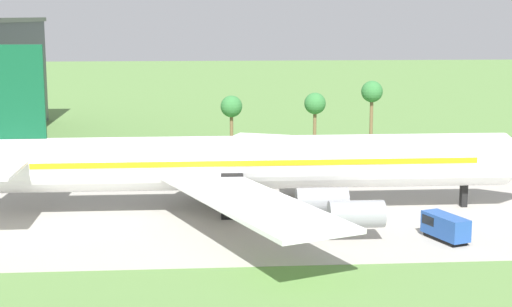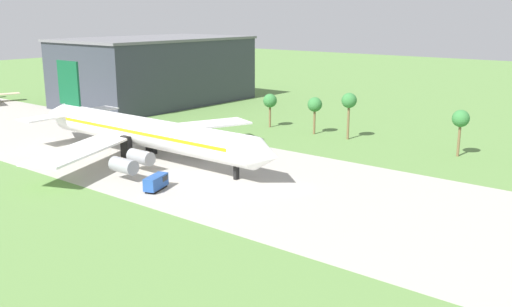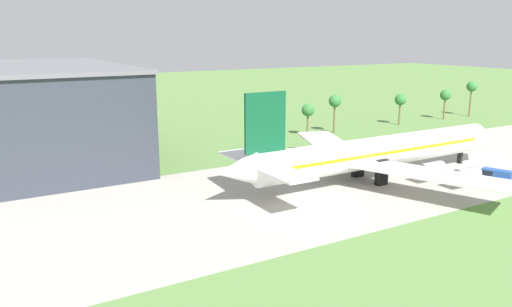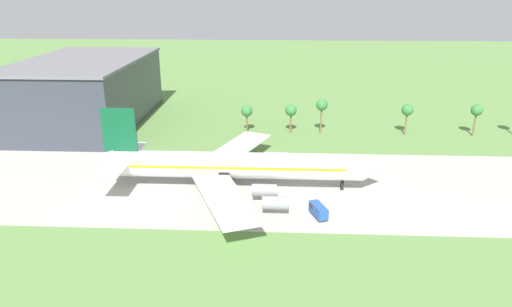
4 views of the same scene
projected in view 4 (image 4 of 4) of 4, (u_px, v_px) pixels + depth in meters
The scene contains 6 objects.
ground_plane at pixel (388, 187), 106.65m from camera, with size 600.00×600.00×0.00m, color #5B8442.
taxiway_strip at pixel (388, 187), 106.65m from camera, with size 320.00×44.00×0.02m.
jet_airliner at pixel (232, 165), 104.70m from camera, with size 69.57×56.80×18.75m.
baggage_tug at pixel (318, 210), 92.84m from camera, with size 3.72×5.77×2.55m.
terminal_building at pixel (86, 91), 153.95m from camera, with size 36.72×61.20×21.48m.
palm_tree_row at pixel (377, 109), 141.51m from camera, with size 87.91×3.60×12.28m.
Camera 4 is at (-26.01, -98.64, 44.51)m, focal length 32.00 mm.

